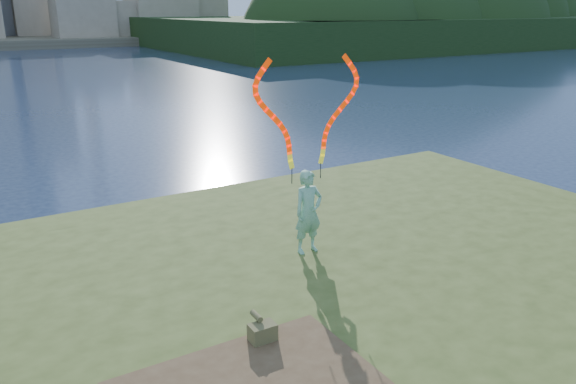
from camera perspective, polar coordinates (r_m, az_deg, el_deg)
ground at (r=10.77m, az=-0.12°, el=-11.33°), size 320.00×320.00×0.00m
grassy_knoll at (r=8.99m, az=7.71°, el=-15.54°), size 20.00×18.00×0.80m
wooded_hill at (r=93.78m, az=12.76°, el=14.63°), size 78.00×50.00×63.00m
woman_with_ribbons at (r=10.52m, az=2.05°, el=1.06°), size 2.05×0.41×4.01m
canvas_bag at (r=8.19m, az=-2.65°, el=-13.98°), size 0.38×0.43×0.36m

